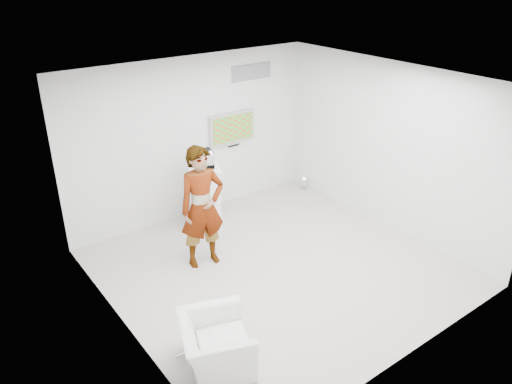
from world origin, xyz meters
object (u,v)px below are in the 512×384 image
pedestal (205,196)px  armchair (216,344)px  tv (232,128)px  person (202,207)px  floor_uplight (304,184)px

pedestal → armchair: bearing=-119.7°
tv → person: (-1.67, -1.61, -0.55)m
person → tv: bearing=52.4°
person → floor_uplight: (3.18, 1.13, -0.87)m
person → armchair: 2.39m
tv → armchair: size_ratio=1.06×
floor_uplight → armchair: bearing=-143.4°
tv → person: person is taller
person → pedestal: 1.36m
tv → person: bearing=-136.1°
person → floor_uplight: 3.48m
pedestal → floor_uplight: bearing=1.1°
tv → armchair: bearing=-127.1°
tv → armchair: (-2.75, -3.63, -1.24)m
tv → pedestal: tv is taller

